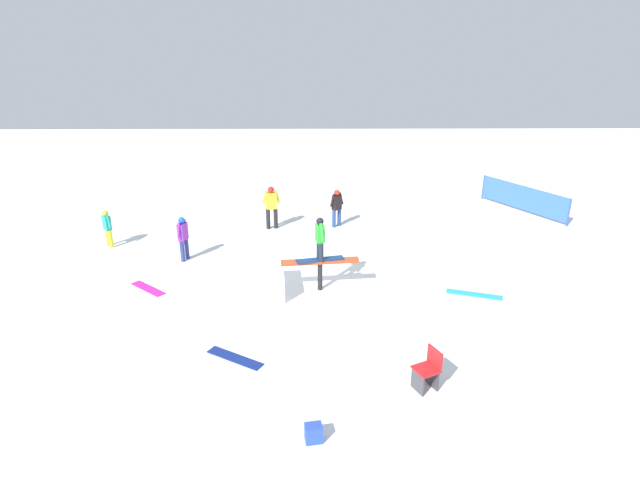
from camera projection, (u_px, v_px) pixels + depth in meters
name	position (u px, v px, depth m)	size (l,w,h in m)	color
ground_plane	(320.00, 289.00, 14.24)	(60.00, 60.00, 0.00)	white
rail_feature	(320.00, 265.00, 13.96)	(2.20, 0.51, 0.92)	black
snow_kicker_ramp	(251.00, 281.00, 13.89)	(1.80, 1.50, 0.76)	white
main_rider_on_rail	(320.00, 240.00, 13.69)	(1.37, 0.70, 1.25)	navy
bystander_yellow	(271.00, 205.00, 18.71)	(0.69, 0.31, 1.64)	black
bystander_teal	(107.00, 226.00, 17.04)	(0.46, 0.48, 1.31)	gold
bystander_purple	(183.00, 236.00, 15.93)	(0.29, 0.59, 1.46)	navy
bystander_black	(337.00, 206.00, 18.97)	(0.57, 0.47, 1.45)	navy
loose_snowboard_cyan	(474.00, 294.00, 13.92)	(1.51, 0.28, 0.02)	#28ADCB
loose_snowboard_navy	(235.00, 358.00, 11.08)	(1.41, 0.28, 0.02)	navy
loose_snowboard_magenta	(148.00, 289.00, 14.26)	(1.31, 0.28, 0.02)	#D41FA1
folding_chair	(428.00, 371.00, 9.98)	(0.59, 0.59, 0.88)	#3F3F44
backpack_on_snow	(314.00, 433.00, 8.70)	(0.30, 0.22, 0.34)	blue
safety_fence	(523.00, 198.00, 20.78)	(2.15, 3.84, 1.10)	blue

